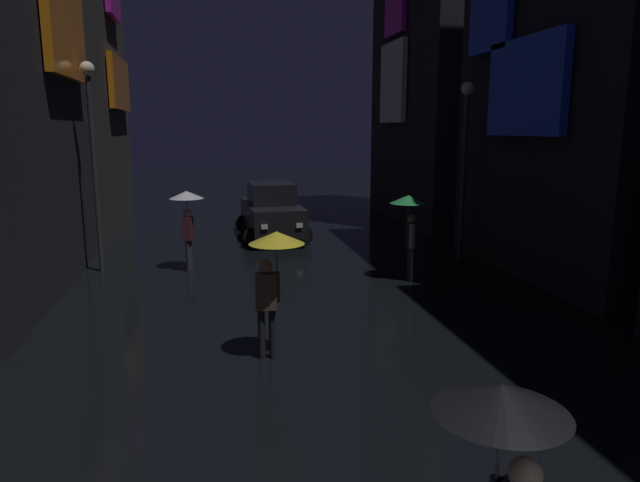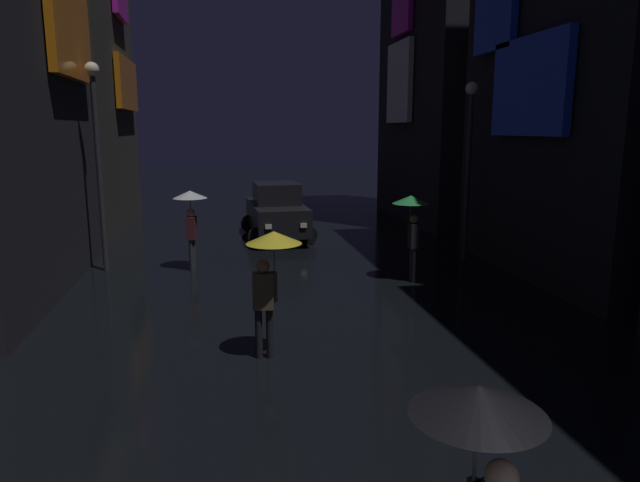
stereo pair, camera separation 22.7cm
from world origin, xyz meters
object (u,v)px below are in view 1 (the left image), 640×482
object	(u,v)px
car_distant	(272,212)
streetlamp_right_far	(465,149)
pedestrian_foreground_right_yellow	(273,259)
pedestrian_foreground_left_black	(507,451)
streetlamp_left_far	(93,143)
pedestrian_midstreet_centre_green	(409,214)
pedestrian_midstreet_left_clear	(187,208)

from	to	relation	value
car_distant	streetlamp_right_far	bearing A→B (deg)	-39.24
pedestrian_foreground_right_yellow	pedestrian_foreground_left_black	bearing A→B (deg)	-81.61
streetlamp_left_far	pedestrian_foreground_right_yellow	bearing A→B (deg)	-60.03
pedestrian_foreground_left_black	pedestrian_midstreet_centre_green	world-z (taller)	same
car_distant	pedestrian_foreground_left_black	bearing A→B (deg)	-90.95
pedestrian_midstreet_centre_green	streetlamp_left_far	world-z (taller)	streetlamp_left_far
pedestrian_foreground_right_yellow	streetlamp_right_far	world-z (taller)	streetlamp_right_far
pedestrian_midstreet_left_clear	pedestrian_foreground_right_yellow	xyz separation A→B (m)	(1.55, -6.40, 0.00)
pedestrian_midstreet_centre_green	car_distant	world-z (taller)	pedestrian_midstreet_centre_green
streetlamp_right_far	streetlamp_left_far	size ratio (longest dim) A/B	0.93
pedestrian_foreground_left_black	pedestrian_midstreet_centre_green	bearing A→B (deg)	73.52
pedestrian_foreground_right_yellow	streetlamp_left_far	xyz separation A→B (m)	(-3.82, 6.63, 1.70)
pedestrian_midstreet_left_clear	streetlamp_left_far	bearing A→B (deg)	174.38
streetlamp_right_far	streetlamp_left_far	distance (m)	10.01
pedestrian_foreground_right_yellow	pedestrian_midstreet_centre_green	bearing A→B (deg)	48.19
pedestrian_foreground_left_black	car_distant	world-z (taller)	pedestrian_foreground_left_black
streetlamp_left_far	pedestrian_foreground_left_black	bearing A→B (deg)	-69.40
pedestrian_midstreet_left_clear	car_distant	xyz separation A→B (m)	(2.68, 4.02, -0.74)
pedestrian_midstreet_left_clear	streetlamp_left_far	size ratio (longest dim) A/B	0.39
pedestrian_foreground_left_black	streetlamp_right_far	distance (m)	13.32
pedestrian_midstreet_centre_green	pedestrian_foreground_left_black	bearing A→B (deg)	-106.48
pedestrian_midstreet_left_clear	pedestrian_midstreet_centre_green	distance (m)	5.80
pedestrian_midstreet_left_clear	pedestrian_foreground_left_black	xyz separation A→B (m)	(2.41, -12.23, 0.00)
car_distant	pedestrian_midstreet_centre_green	bearing A→B (deg)	-65.90
pedestrian_midstreet_left_clear	streetlamp_left_far	world-z (taller)	streetlamp_left_far
pedestrian_foreground_right_yellow	streetlamp_right_far	distance (m)	8.95
streetlamp_right_far	pedestrian_foreground_right_yellow	bearing A→B (deg)	-134.46
pedestrian_foreground_right_yellow	pedestrian_foreground_left_black	size ratio (longest dim) A/B	1.00
pedestrian_midstreet_centre_green	pedestrian_foreground_right_yellow	bearing A→B (deg)	-131.81
pedestrian_foreground_right_yellow	pedestrian_midstreet_centre_green	distance (m)	5.79
car_distant	pedestrian_midstreet_left_clear	bearing A→B (deg)	-123.67
pedestrian_foreground_right_yellow	streetlamp_right_far	size ratio (longest dim) A/B	0.42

